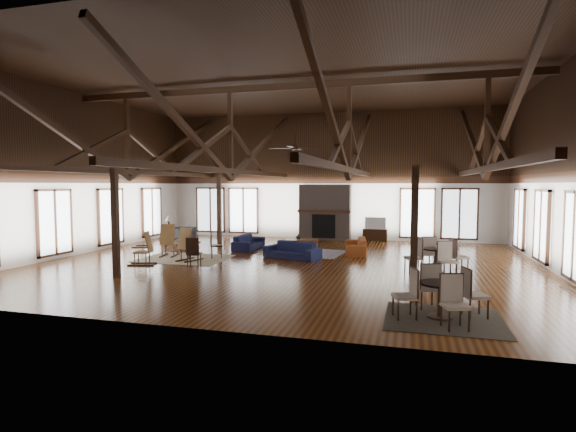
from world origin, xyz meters
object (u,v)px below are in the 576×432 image
(armchair, at_px, (181,235))
(tv_console, at_px, (375,235))
(sofa_navy_left, at_px, (249,242))
(cafe_table_near, at_px, (440,293))
(coffee_table, at_px, (302,241))
(sofa_orange, at_px, (356,246))
(cafe_table_far, at_px, (436,256))
(sofa_navy_front, at_px, (292,250))

(armchair, relative_size, tv_console, 0.99)
(sofa_navy_left, height_order, cafe_table_near, cafe_table_near)
(coffee_table, relative_size, cafe_table_near, 0.72)
(cafe_table_near, bearing_deg, sofa_orange, 107.99)
(sofa_orange, xyz_separation_m, cafe_table_far, (2.75, -3.14, 0.21))
(sofa_navy_front, xyz_separation_m, sofa_orange, (1.99, 1.89, -0.01))
(sofa_navy_front, xyz_separation_m, coffee_table, (-0.05, 1.68, 0.13))
(sofa_orange, xyz_separation_m, coffee_table, (-2.04, -0.21, 0.14))
(cafe_table_far, bearing_deg, cafe_table_near, -92.15)
(sofa_navy_left, distance_m, cafe_table_far, 7.62)
(sofa_navy_left, distance_m, coffee_table, 2.22)
(sofa_navy_front, relative_size, cafe_table_near, 1.06)
(sofa_navy_left, height_order, sofa_orange, sofa_navy_left)
(sofa_navy_front, height_order, armchair, armchair)
(cafe_table_far, distance_m, tv_console, 7.48)
(cafe_table_near, bearing_deg, sofa_navy_left, 131.34)
(sofa_navy_left, relative_size, coffee_table, 1.43)
(sofa_navy_front, height_order, cafe_table_far, cafe_table_far)
(sofa_orange, xyz_separation_m, tv_console, (0.42, 3.97, -0.01))
(cafe_table_far, bearing_deg, sofa_orange, 131.27)
(sofa_orange, relative_size, cafe_table_near, 1.02)
(cafe_table_near, bearing_deg, coffee_table, 120.89)
(tv_console, bearing_deg, coffee_table, -120.50)
(sofa_navy_front, relative_size, tv_console, 1.83)
(sofa_navy_left, height_order, coffee_table, sofa_navy_left)
(coffee_table, distance_m, tv_console, 4.85)
(tv_console, bearing_deg, armchair, -159.01)
(sofa_navy_left, xyz_separation_m, coffee_table, (2.22, -0.05, 0.14))
(sofa_orange, relative_size, tv_console, 1.76)
(coffee_table, height_order, armchair, armchair)
(sofa_navy_front, height_order, sofa_navy_left, sofa_navy_front)
(sofa_navy_left, distance_m, cafe_table_near, 10.34)
(coffee_table, bearing_deg, sofa_navy_left, 165.31)
(sofa_navy_left, relative_size, armchair, 1.80)
(coffee_table, bearing_deg, cafe_table_far, -44.77)
(sofa_navy_left, height_order, armchair, armchair)
(sofa_orange, bearing_deg, armchair, -103.70)
(cafe_table_near, distance_m, tv_console, 12.09)
(cafe_table_near, relative_size, tv_console, 1.73)
(cafe_table_far, bearing_deg, sofa_navy_front, 165.31)
(sofa_navy_front, relative_size, sofa_orange, 1.04)
(cafe_table_near, relative_size, cafe_table_far, 0.99)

